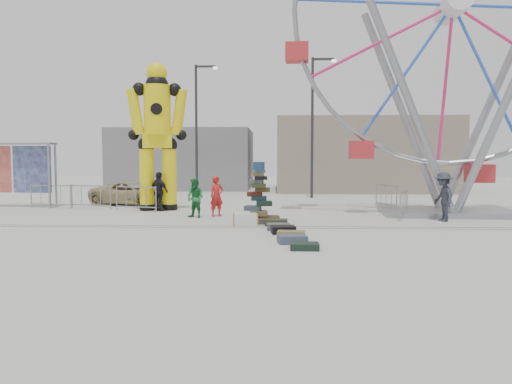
{
  "coord_description": "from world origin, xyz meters",
  "views": [
    {
      "loc": [
        0.98,
        -15.82,
        2.35
      ],
      "look_at": [
        0.27,
        1.2,
        1.16
      ],
      "focal_mm": 35.0,
      "sensor_mm": 36.0,
      "label": 1
    }
  ],
  "objects_px": {
    "suitcase_tower": "(259,205)",
    "pedestrian_grey": "(443,197)",
    "ferris_wheel": "(452,33)",
    "steamer_trunk": "(245,219)",
    "banner_scaffold": "(12,159)",
    "barricade_dummy_a": "(51,196)",
    "parked_suv": "(132,193)",
    "barricade_dummy_b": "(91,197)",
    "pedestrian_black": "(159,192)",
    "barricade_wheel_front": "(404,204)",
    "lamp_post_left": "(198,123)",
    "crash_test_dummy": "(158,130)",
    "pedestrian_red": "(217,196)",
    "lamp_post_right": "(314,120)",
    "barricade_wheel_back": "(386,196)",
    "pedestrian_green": "(195,198)",
    "barricade_dummy_c": "(136,198)"
  },
  "relations": [
    {
      "from": "ferris_wheel",
      "to": "lamp_post_left",
      "type": "bearing_deg",
      "value": 143.25
    },
    {
      "from": "barricade_dummy_b",
      "to": "pedestrian_black",
      "type": "xyz_separation_m",
      "value": [
        3.33,
        -0.8,
        0.31
      ]
    },
    {
      "from": "parked_suv",
      "to": "barricade_dummy_b",
      "type": "bearing_deg",
      "value": 161.95
    },
    {
      "from": "lamp_post_right",
      "to": "pedestrian_red",
      "type": "distance_m",
      "value": 10.87
    },
    {
      "from": "barricade_wheel_back",
      "to": "parked_suv",
      "type": "bearing_deg",
      "value": -109.1
    },
    {
      "from": "lamp_post_left",
      "to": "banner_scaffold",
      "type": "height_order",
      "value": "lamp_post_left"
    },
    {
      "from": "barricade_wheel_front",
      "to": "pedestrian_black",
      "type": "distance_m",
      "value": 10.24
    },
    {
      "from": "suitcase_tower",
      "to": "barricade_wheel_front",
      "type": "bearing_deg",
      "value": 14.66
    },
    {
      "from": "pedestrian_red",
      "to": "lamp_post_right",
      "type": "bearing_deg",
      "value": 28.07
    },
    {
      "from": "barricade_dummy_b",
      "to": "barricade_wheel_front",
      "type": "distance_m",
      "value": 13.65
    },
    {
      "from": "suitcase_tower",
      "to": "pedestrian_red",
      "type": "height_order",
      "value": "suitcase_tower"
    },
    {
      "from": "barricade_dummy_b",
      "to": "barricade_dummy_c",
      "type": "bearing_deg",
      "value": -5.51
    },
    {
      "from": "pedestrian_black",
      "to": "barricade_wheel_front",
      "type": "bearing_deg",
      "value": -159.81
    },
    {
      "from": "lamp_post_left",
      "to": "suitcase_tower",
      "type": "height_order",
      "value": "lamp_post_left"
    },
    {
      "from": "ferris_wheel",
      "to": "pedestrian_black",
      "type": "distance_m",
      "value": 13.77
    },
    {
      "from": "steamer_trunk",
      "to": "barricade_dummy_c",
      "type": "bearing_deg",
      "value": 133.67
    },
    {
      "from": "pedestrian_red",
      "to": "banner_scaffold",
      "type": "bearing_deg",
      "value": 126.49
    },
    {
      "from": "barricade_wheel_front",
      "to": "barricade_wheel_back",
      "type": "xyz_separation_m",
      "value": [
        0.19,
        3.96,
        0.0
      ]
    },
    {
      "from": "banner_scaffold",
      "to": "barricade_dummy_a",
      "type": "distance_m",
      "value": 2.64
    },
    {
      "from": "barricade_dummy_a",
      "to": "barricade_wheel_back",
      "type": "distance_m",
      "value": 15.48
    },
    {
      "from": "ferris_wheel",
      "to": "pedestrian_black",
      "type": "height_order",
      "value": "ferris_wheel"
    },
    {
      "from": "suitcase_tower",
      "to": "crash_test_dummy",
      "type": "relative_size",
      "value": 0.33
    },
    {
      "from": "ferris_wheel",
      "to": "steamer_trunk",
      "type": "bearing_deg",
      "value": -152.86
    },
    {
      "from": "steamer_trunk",
      "to": "barricade_dummy_b",
      "type": "height_order",
      "value": "barricade_dummy_b"
    },
    {
      "from": "lamp_post_right",
      "to": "barricade_wheel_back",
      "type": "relative_size",
      "value": 4.0
    },
    {
      "from": "lamp_post_left",
      "to": "steamer_trunk",
      "type": "xyz_separation_m",
      "value": [
        3.8,
        -13.66,
        -4.28
      ]
    },
    {
      "from": "lamp_post_left",
      "to": "ferris_wheel",
      "type": "relative_size",
      "value": 0.54
    },
    {
      "from": "ferris_wheel",
      "to": "pedestrian_red",
      "type": "bearing_deg",
      "value": -169.99
    },
    {
      "from": "ferris_wheel",
      "to": "steamer_trunk",
      "type": "height_order",
      "value": "ferris_wheel"
    },
    {
      "from": "lamp_post_right",
      "to": "pedestrian_red",
      "type": "xyz_separation_m",
      "value": [
        -4.5,
        -9.19,
        -3.68
      ]
    },
    {
      "from": "barricade_dummy_a",
      "to": "barricade_dummy_b",
      "type": "relative_size",
      "value": 1.0
    },
    {
      "from": "barricade_dummy_a",
      "to": "parked_suv",
      "type": "height_order",
      "value": "parked_suv"
    },
    {
      "from": "ferris_wheel",
      "to": "barricade_dummy_c",
      "type": "xyz_separation_m",
      "value": [
        -13.16,
        0.84,
        -6.78
      ]
    },
    {
      "from": "steamer_trunk",
      "to": "lamp_post_right",
      "type": "bearing_deg",
      "value": 68.88
    },
    {
      "from": "suitcase_tower",
      "to": "barricade_dummy_c",
      "type": "distance_m",
      "value": 6.57
    },
    {
      "from": "lamp_post_left",
      "to": "crash_test_dummy",
      "type": "height_order",
      "value": "lamp_post_left"
    },
    {
      "from": "suitcase_tower",
      "to": "barricade_wheel_back",
      "type": "height_order",
      "value": "suitcase_tower"
    },
    {
      "from": "suitcase_tower",
      "to": "barricade_dummy_c",
      "type": "bearing_deg",
      "value": 147.97
    },
    {
      "from": "barricade_wheel_front",
      "to": "steamer_trunk",
      "type": "bearing_deg",
      "value": 130.79
    },
    {
      "from": "pedestrian_red",
      "to": "suitcase_tower",
      "type": "bearing_deg",
      "value": -80.64
    },
    {
      "from": "pedestrian_red",
      "to": "parked_suv",
      "type": "xyz_separation_m",
      "value": [
        -4.72,
        4.46,
        -0.23
      ]
    },
    {
      "from": "ferris_wheel",
      "to": "banner_scaffold",
      "type": "xyz_separation_m",
      "value": [
        -19.38,
        2.15,
        -5.06
      ]
    },
    {
      "from": "barricade_wheel_back",
      "to": "barricade_wheel_front",
      "type": "bearing_deg",
      "value": -17.73
    },
    {
      "from": "lamp_post_right",
      "to": "ferris_wheel",
      "type": "distance_m",
      "value": 9.94
    },
    {
      "from": "lamp_post_left",
      "to": "pedestrian_green",
      "type": "bearing_deg",
      "value": -81.59
    },
    {
      "from": "suitcase_tower",
      "to": "pedestrian_grey",
      "type": "bearing_deg",
      "value": 6.05
    },
    {
      "from": "lamp_post_left",
      "to": "barricade_dummy_a",
      "type": "height_order",
      "value": "lamp_post_left"
    },
    {
      "from": "ferris_wheel",
      "to": "barricade_dummy_b",
      "type": "height_order",
      "value": "ferris_wheel"
    },
    {
      "from": "lamp_post_left",
      "to": "barricade_dummy_a",
      "type": "distance_m",
      "value": 10.77
    },
    {
      "from": "pedestrian_red",
      "to": "steamer_trunk",
      "type": "bearing_deg",
      "value": -98.15
    }
  ]
}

